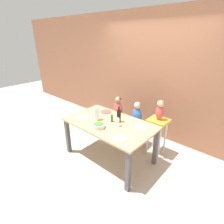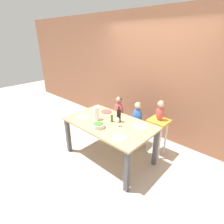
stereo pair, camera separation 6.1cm
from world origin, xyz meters
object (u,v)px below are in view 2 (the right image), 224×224
Objects in this scene: dinner_plate_front_right at (119,138)px; dinner_plate_back_left at (106,112)px; chair_far_left at (119,121)px; dinner_plate_back_right at (141,127)px; paper_towel_roll at (96,113)px; dinner_plate_front_left at (83,117)px; wine_glass_near at (118,120)px; chair_right_highchair at (158,128)px; person_child_center at (137,114)px; salad_bowl_large at (98,125)px; chair_far_center at (137,128)px; person_baby_right at (160,110)px; wine_bottle at (119,116)px; person_child_left at (119,108)px.

dinner_plate_back_left is at bearing 145.11° from dinner_plate_front_right.
dinner_plate_back_right is (0.91, -0.48, 0.37)m from chair_far_left.
paper_towel_roll reaches higher than dinner_plate_front_left.
wine_glass_near is 0.75× the size of dinner_plate_front_right.
chair_far_left is at bearing -180.00° from chair_right_highchair.
paper_towel_roll is at bearing 21.66° from dinner_plate_front_left.
dinner_plate_front_right is (0.73, -0.21, -0.12)m from paper_towel_roll.
chair_right_highchair is at bearing 81.16° from dinner_plate_back_right.
dinner_plate_back_left is (0.02, -0.41, 0.37)m from chair_far_left.
dinner_plate_back_left reaches higher than chair_right_highchair.
person_child_center is at bearing 110.03° from dinner_plate_front_right.
chair_right_highchair is 3.54× the size of salad_bowl_large.
dinner_plate_back_left is (-0.48, -0.41, 0.05)m from person_child_center.
wine_glass_near is at bearing -118.33° from chair_right_highchair.
paper_towel_roll is at bearing -114.68° from chair_far_center.
chair_far_left is 0.59m from person_child_center.
dinner_plate_back_left is at bearing -87.40° from chair_far_left.
wine_glass_near is 0.75× the size of dinner_plate_back_right.
paper_towel_roll is 0.30m from dinner_plate_front_left.
chair_far_center is at bearing 110.04° from dinner_plate_front_right.
paper_towel_roll is (-0.85, -0.79, -0.07)m from person_baby_right.
wine_glass_near is (0.59, -0.72, 0.48)m from chair_far_left.
person_child_center is 1.73× the size of wine_bottle.
salad_bowl_large is at bearing -9.30° from dinner_plate_front_left.
dinner_plate_front_right is at bearing -2.83° from salad_bowl_large.
dinner_plate_back_right is at bearing 13.48° from wine_bottle.
salad_bowl_large is at bearing -96.69° from person_child_center.
dinner_plate_back_left is (-0.48, -0.41, 0.37)m from chair_far_center.
salad_bowl_large is 0.67m from dinner_plate_back_left.
chair_far_left is 0.94m from paper_towel_roll.
chair_far_center is 2.11× the size of dinner_plate_front_right.
person_child_left is at bearing -179.98° from person_baby_right.
wine_glass_near is at bearing 8.24° from paper_towel_roll.
dinner_plate_front_right reaches higher than chair_far_center.
dinner_plate_back_right is (-0.08, -0.48, -0.19)m from person_baby_right.
dinner_plate_front_right reaches higher than chair_far_left.
chair_far_center is (0.50, 0.00, 0.00)m from chair_far_left.
person_baby_right is at bearing 50.04° from wine_bottle.
person_child_left is 2.42× the size of salad_bowl_large.
wine_bottle reaches higher than salad_bowl_large.
paper_towel_roll is at bearing -73.24° from dinner_plate_back_left.
chair_right_highchair is 0.87m from wine_glass_near.
wine_bottle reaches higher than paper_towel_roll.
dinner_plate_front_left is 1.00× the size of dinner_plate_front_right.
chair_far_center is 0.73m from dinner_plate_back_left.
chair_far_left is at bearing -179.94° from person_baby_right.
chair_far_center is at bearing 55.21° from dinner_plate_front_left.
dinner_plate_front_right is (0.86, -1.00, 0.05)m from person_child_left.
wine_bottle reaches higher than chair_right_highchair.
dinner_plate_front_left is (-0.12, -0.89, 0.05)m from person_child_left.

